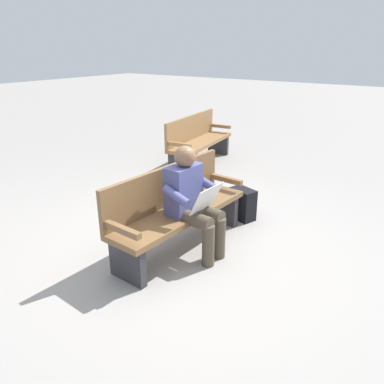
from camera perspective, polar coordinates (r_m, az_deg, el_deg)
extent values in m
plane|color=gray|center=(4.21, -1.63, -8.43)|extent=(40.00, 40.00, 0.00)
cube|color=brown|center=(4.01, -1.70, -3.23)|extent=(1.83, 0.59, 0.06)
cube|color=brown|center=(4.04, -4.08, 0.85)|extent=(1.80, 0.16, 0.45)
cube|color=brown|center=(4.59, 5.09, 2.00)|extent=(0.09, 0.48, 0.06)
cube|color=brown|center=(3.41, -10.95, -5.62)|extent=(0.09, 0.48, 0.06)
cube|color=#2D2D33|center=(4.69, 4.60, -2.48)|extent=(0.11, 0.44, 0.39)
cube|color=#2D2D33|center=(3.62, -9.93, -10.63)|extent=(0.11, 0.44, 0.39)
cube|color=#474C84|center=(3.86, -1.30, 0.42)|extent=(0.41, 0.24, 0.52)
sphere|color=brown|center=(3.73, -1.11, 5.49)|extent=(0.22, 0.22, 0.22)
cylinder|color=#4C4233|center=(3.91, 2.05, -3.20)|extent=(0.17, 0.43, 0.15)
cylinder|color=#4C4233|center=(3.77, 0.24, -4.21)|extent=(0.17, 0.43, 0.15)
cylinder|color=#4C4233|center=(3.92, 4.24, -7.10)|extent=(0.13, 0.13, 0.45)
cylinder|color=#4C4233|center=(3.78, 2.52, -8.26)|extent=(0.13, 0.13, 0.45)
cylinder|color=#474C84|center=(3.97, 2.01, 1.43)|extent=(0.11, 0.32, 0.18)
cylinder|color=#474C84|center=(3.62, -2.49, -0.64)|extent=(0.11, 0.32, 0.18)
cube|color=silver|center=(3.70, 2.30, -1.00)|extent=(0.41, 0.16, 0.27)
cube|color=black|center=(4.82, 7.80, -1.84)|extent=(0.29, 0.37, 0.41)
cube|color=black|center=(4.92, 8.75, -2.16)|extent=(0.11, 0.23, 0.18)
cube|color=olive|center=(6.98, 1.41, 7.67)|extent=(1.84, 0.69, 0.06)
cube|color=olive|center=(7.02, -0.17, 9.89)|extent=(1.79, 0.27, 0.45)
cube|color=olive|center=(7.70, 4.29, 10.08)|extent=(0.12, 0.48, 0.06)
cube|color=olive|center=(6.22, -2.12, 7.33)|extent=(0.12, 0.48, 0.06)
cube|color=#2D2D33|center=(7.74, 4.07, 7.30)|extent=(0.13, 0.44, 0.39)
cube|color=#2D2D33|center=(6.36, -1.84, 4.15)|extent=(0.13, 0.44, 0.39)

